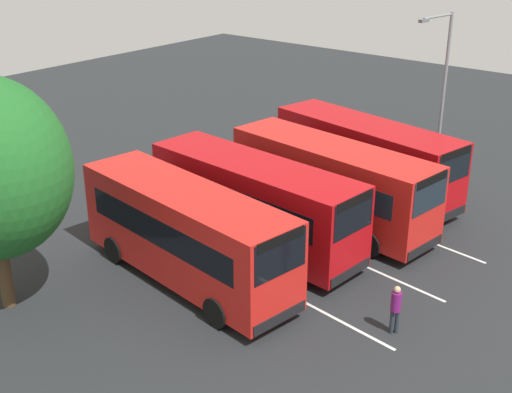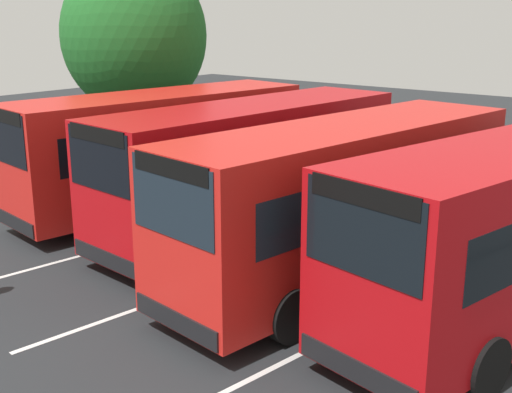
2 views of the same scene
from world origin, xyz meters
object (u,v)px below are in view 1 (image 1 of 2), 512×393
object	(u,v)px
bus_far_left	(187,232)
bus_center_left	(255,202)
bus_center_right	(332,182)
bus_far_right	(366,157)
pedestrian	(396,306)
street_lamp	(442,85)

from	to	relation	value
bus_far_left	bus_center_left	xyz separation A→B (m)	(0.15, 3.57, 0.00)
bus_center_right	bus_far_right	world-z (taller)	same
bus_center_right	pedestrian	distance (m)	8.09
bus_center_left	bus_far_right	distance (m)	7.13
bus_far_right	bus_center_left	bearing A→B (deg)	-85.08
bus_far_left	bus_far_right	bearing A→B (deg)	93.19
bus_center_right	bus_far_right	bearing A→B (deg)	104.44
bus_far_left	bus_far_right	size ratio (longest dim) A/B	1.00
bus_far_left	bus_center_right	distance (m)	7.23
bus_far_right	pedestrian	size ratio (longest dim) A/B	5.72
bus_center_left	bus_far_right	xyz separation A→B (m)	(0.68, 7.10, 0.00)
bus_far_right	street_lamp	xyz separation A→B (m)	(1.28, 4.42, 2.66)
bus_far_right	pedestrian	distance (m)	11.07
bus_center_left	pedestrian	size ratio (longest dim) A/B	5.65
bus_far_right	street_lamp	bearing A→B (deg)	84.26
bus_center_right	street_lamp	world-z (taller)	street_lamp
bus_far_left	bus_center_left	size ratio (longest dim) A/B	1.01
street_lamp	bus_center_right	bearing A→B (deg)	2.39
bus_center_right	bus_far_right	size ratio (longest dim) A/B	0.99
bus_center_right	bus_far_left	bearing A→B (deg)	-93.75
bus_center_right	bus_far_right	xyz separation A→B (m)	(-0.48, 3.55, 0.00)
bus_center_left	bus_center_right	world-z (taller)	same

